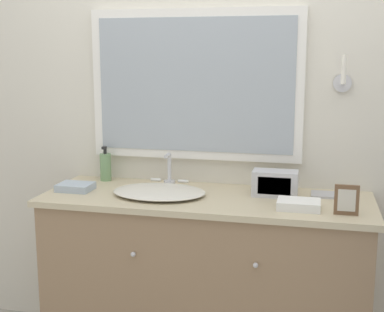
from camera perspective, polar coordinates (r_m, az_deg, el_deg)
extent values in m
cube|color=silver|center=(2.88, 2.80, 4.53)|extent=(8.00, 0.06, 2.55)
cube|color=white|center=(2.84, 0.33, 7.56)|extent=(1.13, 0.04, 0.79)
cube|color=#9EA8B2|center=(2.82, 0.24, 7.54)|extent=(1.04, 0.01, 0.70)
cylinder|color=silver|center=(2.78, 15.74, 7.50)|extent=(0.09, 0.01, 0.09)
cylinder|color=silver|center=(2.73, 15.78, 7.45)|extent=(0.02, 0.10, 0.02)
cylinder|color=white|center=(2.67, 15.90, 8.88)|extent=(0.02, 0.02, 0.14)
cube|color=#937556|center=(2.80, 1.42, -13.54)|extent=(1.57, 0.53, 0.87)
cube|color=#C6B793|center=(2.65, 1.46, -4.64)|extent=(1.62, 0.57, 0.03)
sphere|color=silver|center=(2.53, -6.30, -10.37)|extent=(0.02, 0.02, 0.02)
sphere|color=silver|center=(2.41, 6.79, -11.49)|extent=(0.02, 0.02, 0.02)
ellipsoid|color=silver|center=(2.67, -3.53, -3.82)|extent=(0.47, 0.34, 0.03)
cylinder|color=silver|center=(2.85, -2.41, -2.92)|extent=(0.06, 0.06, 0.03)
cylinder|color=silver|center=(2.83, -2.43, -1.23)|extent=(0.02, 0.02, 0.14)
cylinder|color=silver|center=(2.78, -2.63, 0.05)|extent=(0.02, 0.07, 0.02)
cylinder|color=white|center=(2.86, -3.86, -2.54)|extent=(0.06, 0.02, 0.02)
cylinder|color=white|center=(2.82, -0.95, -2.71)|extent=(0.05, 0.02, 0.02)
cylinder|color=#709966|center=(2.99, -9.20, -1.17)|extent=(0.06, 0.06, 0.15)
cylinder|color=black|center=(2.98, -9.26, 0.58)|extent=(0.02, 0.02, 0.04)
cube|color=black|center=(2.96, -9.36, 0.87)|extent=(0.02, 0.03, 0.01)
cube|color=#BCBCC1|center=(2.67, 8.86, -2.90)|extent=(0.22, 0.12, 0.13)
cube|color=black|center=(2.62, 8.76, -3.17)|extent=(0.16, 0.01, 0.09)
cube|color=brown|center=(2.42, 16.16, -4.53)|extent=(0.10, 0.01, 0.13)
cube|color=beige|center=(2.41, 16.17, -4.58)|extent=(0.08, 0.00, 0.10)
cube|color=white|center=(2.48, 11.32, -5.10)|extent=(0.19, 0.14, 0.04)
cube|color=#A8B7C6|center=(2.82, -12.33, -3.24)|extent=(0.17, 0.14, 0.04)
cube|color=#ADADB2|center=(2.74, 14.49, -4.04)|extent=(0.18, 0.12, 0.01)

